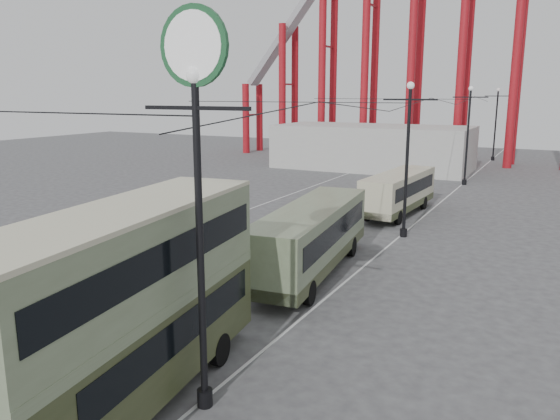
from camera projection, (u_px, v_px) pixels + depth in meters
The scene contains 11 objects.
ground at pixel (129, 328), 20.58m from camera, with size 160.00×160.00×0.00m, color #434345.
road_markings at pixel (318, 220), 38.04m from camera, with size 12.52×120.00×0.01m.
lamp_post_near at pixel (196, 126), 13.80m from camera, with size 3.20×0.44×10.80m.
lamp_post_mid at pixel (407, 161), 32.66m from camera, with size 3.20×0.44×9.32m.
lamp_post_far at pixel (468, 136), 51.71m from camera, with size 3.20×0.44×9.32m.
lamp_post_distant at pixel (496, 125), 70.77m from camera, with size 3.20×0.44×9.32m.
fairground_shed at pixel (372, 147), 63.49m from camera, with size 22.00×10.00×5.00m, color #B0B0AA.
double_decker_bus at pixel (128, 299), 14.77m from camera, with size 4.12×10.94×5.73m.
single_decker_green at pixel (311, 236), 26.44m from camera, with size 4.04×11.96×3.32m.
single_decker_cream at pixel (399, 191), 39.49m from camera, with size 3.01×9.87×3.03m.
pedestrian at pixel (300, 249), 27.40m from camera, with size 0.73×0.48×2.01m, color black.
Camera 1 is at (13.94, -14.36, 8.67)m, focal length 35.00 mm.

